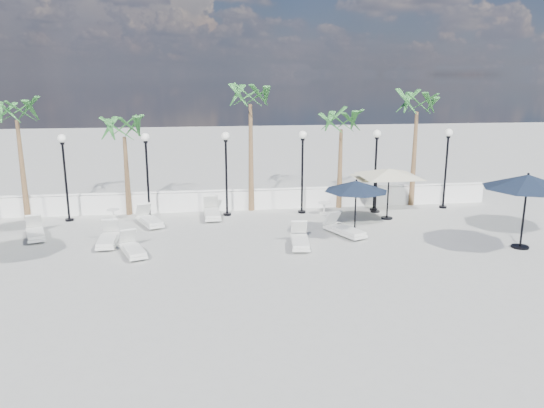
{
  "coord_description": "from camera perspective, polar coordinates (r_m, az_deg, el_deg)",
  "views": [
    {
      "loc": [
        -1.11,
        -17.19,
        6.31
      ],
      "look_at": [
        1.52,
        2.32,
        1.5
      ],
      "focal_mm": 35.0,
      "sensor_mm": 36.0,
      "label": 1
    }
  ],
  "objects": [
    {
      "name": "lounger_6",
      "position": [
        20.05,
        3.03,
        -3.88
      ],
      "size": [
        0.9,
        2.07,
        0.75
      ],
      "rotation": [
        0.0,
        0.0,
        -0.13
      ],
      "color": "silver",
      "rests_on": "ground"
    },
    {
      "name": "lamppost_3",
      "position": [
        24.02,
        -4.96,
        4.54
      ],
      "size": [
        0.36,
        0.36,
        3.84
      ],
      "color": "black",
      "rests_on": "ground"
    },
    {
      "name": "lounger_4",
      "position": [
        19.75,
        -14.77,
        -4.64
      ],
      "size": [
        1.21,
        2.01,
        0.72
      ],
      "rotation": [
        0.0,
        0.0,
        0.34
      ],
      "color": "silver",
      "rests_on": "ground"
    },
    {
      "name": "palm_4",
      "position": [
        26.62,
        15.34,
        9.85
      ],
      "size": [
        2.6,
        2.6,
        5.7
      ],
      "color": "brown",
      "rests_on": "ground"
    },
    {
      "name": "lounger_7",
      "position": [
        21.55,
        7.79,
        -2.71
      ],
      "size": [
        1.44,
        2.14,
        0.77
      ],
      "rotation": [
        0.0,
        0.0,
        0.42
      ],
      "color": "silver",
      "rests_on": "ground"
    },
    {
      "name": "lamppost_1",
      "position": [
        24.7,
        -21.44,
        3.89
      ],
      "size": [
        0.36,
        0.36,
        3.84
      ],
      "color": "black",
      "rests_on": "ground"
    },
    {
      "name": "lamppost_4",
      "position": [
        24.43,
        3.29,
        4.72
      ],
      "size": [
        0.36,
        0.36,
        3.84
      ],
      "color": "black",
      "rests_on": "ground"
    },
    {
      "name": "palm_1",
      "position": [
        24.85,
        -15.62,
        7.33
      ],
      "size": [
        2.6,
        2.6,
        4.7
      ],
      "color": "brown",
      "rests_on": "ground"
    },
    {
      "name": "lamppost_6",
      "position": [
        26.66,
        18.29,
        4.81
      ],
      "size": [
        0.36,
        0.36,
        3.84
      ],
      "color": "black",
      "rests_on": "ground"
    },
    {
      "name": "lamppost_5",
      "position": [
        25.33,
        11.12,
        4.81
      ],
      "size": [
        0.36,
        0.36,
        3.84
      ],
      "color": "black",
      "rests_on": "ground"
    },
    {
      "name": "parasol_cream_sq_b",
      "position": [
        25.13,
        11.23,
        3.45
      ],
      "size": [
        4.18,
        4.18,
        2.1
      ],
      "color": "black",
      "rests_on": "ground"
    },
    {
      "name": "side_table_1",
      "position": [
        24.46,
        -16.7,
        -1.03
      ],
      "size": [
        0.55,
        0.55,
        0.53
      ],
      "color": "silver",
      "rests_on": "ground"
    },
    {
      "name": "parasol_cream_sq_a",
      "position": [
        23.96,
        12.51,
        3.7
      ],
      "size": [
        5.0,
        5.0,
        2.46
      ],
      "color": "black",
      "rests_on": "ground"
    },
    {
      "name": "lounger_3",
      "position": [
        23.39,
        -13.06,
        -1.64
      ],
      "size": [
        1.38,
        2.09,
        0.75
      ],
      "rotation": [
        0.0,
        0.0,
        0.41
      ],
      "color": "silver",
      "rests_on": "ground"
    },
    {
      "name": "parasol_navy_mid",
      "position": [
        21.25,
        9.05,
        1.9
      ],
      "size": [
        2.56,
        2.56,
        2.29
      ],
      "color": "black",
      "rests_on": "ground"
    },
    {
      "name": "side_table_2",
      "position": [
        24.79,
        5.62,
        -0.32
      ],
      "size": [
        0.55,
        0.55,
        0.53
      ],
      "color": "silver",
      "rests_on": "ground"
    },
    {
      "name": "lounger_2",
      "position": [
        21.15,
        -17.22,
        -3.54
      ],
      "size": [
        0.71,
        2.04,
        0.76
      ],
      "rotation": [
        0.0,
        0.0,
        0.02
      ],
      "color": "silver",
      "rests_on": "ground"
    },
    {
      "name": "lounger_1",
      "position": [
        22.99,
        -24.11,
        -2.8
      ],
      "size": [
        1.22,
        2.06,
        0.73
      ],
      "rotation": [
        0.0,
        0.0,
        0.32
      ],
      "color": "silver",
      "rests_on": "ground"
    },
    {
      "name": "balustrade",
      "position": [
        25.39,
        -4.98,
        0.38
      ],
      "size": [
        26.0,
        0.3,
        1.01
      ],
      "color": "white",
      "rests_on": "ground"
    },
    {
      "name": "lounger_5",
      "position": [
        24.13,
        -6.49,
        -0.85
      ],
      "size": [
        0.78,
        2.16,
        0.8
      ],
      "rotation": [
        0.0,
        0.0,
        0.04
      ],
      "color": "silver",
      "rests_on": "ground"
    },
    {
      "name": "palm_3",
      "position": [
        25.47,
        7.46,
        8.3
      ],
      "size": [
        2.6,
        2.6,
        4.9
      ],
      "color": "brown",
      "rests_on": "ground"
    },
    {
      "name": "lamppost_2",
      "position": [
        24.11,
        -13.32,
        4.25
      ],
      "size": [
        0.36,
        0.36,
        3.84
      ],
      "color": "black",
      "rests_on": "ground"
    },
    {
      "name": "ground",
      "position": [
        18.34,
        -3.77,
        -6.42
      ],
      "size": [
        100.0,
        100.0,
        0.0
      ],
      "primitive_type": "plane",
      "color": "#999994",
      "rests_on": "ground"
    },
    {
      "name": "palm_0",
      "position": [
        25.79,
        -25.79,
        8.44
      ],
      "size": [
        2.6,
        2.6,
        5.5
      ],
      "color": "brown",
      "rests_on": "ground"
    },
    {
      "name": "parasol_navy_right",
      "position": [
        21.42,
        25.79,
        2.14
      ],
      "size": [
        3.19,
        3.19,
        2.86
      ],
      "color": "black",
      "rests_on": "ground"
    },
    {
      "name": "palm_2",
      "position": [
        24.62,
        -2.34,
        10.94
      ],
      "size": [
        2.6,
        2.6,
        6.1
      ],
      "color": "brown",
      "rests_on": "ground"
    }
  ]
}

